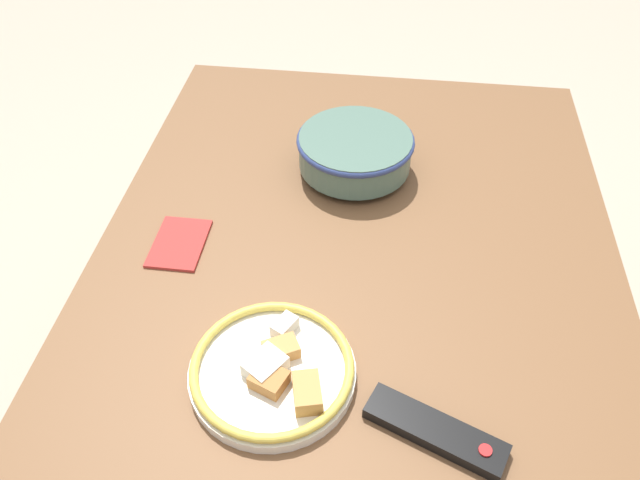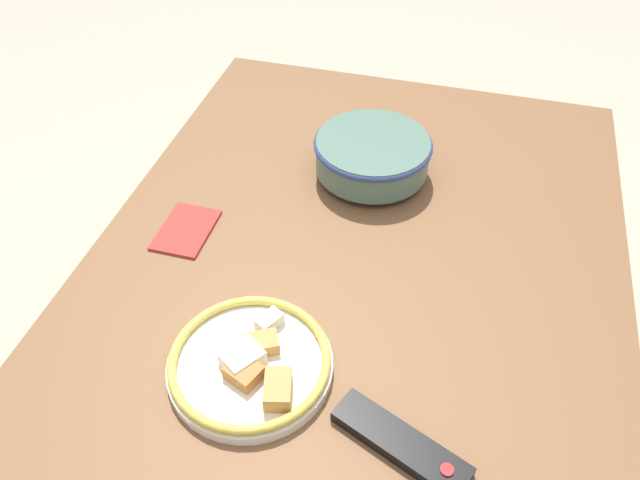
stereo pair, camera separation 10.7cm
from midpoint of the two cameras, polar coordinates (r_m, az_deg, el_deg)
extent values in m
plane|color=#B7A88E|center=(1.72, 0.30, -19.57)|extent=(8.00, 8.00, 0.00)
cube|color=brown|center=(1.11, 0.44, -2.74)|extent=(1.28, 0.93, 0.04)
cylinder|color=brown|center=(1.84, -9.79, 3.40)|extent=(0.06, 0.06, 0.71)
cylinder|color=brown|center=(1.80, 15.23, 1.25)|extent=(0.06, 0.06, 0.71)
cylinder|color=#4C6B5B|center=(1.28, 0.75, 6.53)|extent=(0.10, 0.10, 0.02)
cylinder|color=#4C6B5B|center=(1.25, 0.77, 8.04)|extent=(0.22, 0.22, 0.07)
cylinder|color=#9E4C1E|center=(1.26, 0.76, 7.85)|extent=(0.20, 0.20, 0.06)
torus|color=navy|center=(1.24, 0.78, 9.00)|extent=(0.23, 0.23, 0.01)
cylinder|color=silver|center=(0.95, -7.68, -12.13)|extent=(0.25, 0.25, 0.02)
torus|color=gold|center=(0.93, -7.77, -11.58)|extent=(0.24, 0.24, 0.01)
cube|color=tan|center=(0.94, -6.88, -10.08)|extent=(0.06, 0.06, 0.02)
cube|color=silver|center=(0.97, -6.46, -8.01)|extent=(0.05, 0.04, 0.02)
cube|color=tan|center=(0.89, -4.72, -13.94)|extent=(0.07, 0.05, 0.03)
cube|color=silver|center=(0.93, -8.40, -11.51)|extent=(0.07, 0.07, 0.03)
cube|color=#B2753D|center=(0.92, -8.11, -12.71)|extent=(0.06, 0.06, 0.02)
cube|color=black|center=(0.89, 6.99, -17.14)|extent=(0.12, 0.20, 0.02)
cylinder|color=red|center=(0.88, 11.37, -18.55)|extent=(0.02, 0.02, 0.00)
cube|color=#B2332D|center=(1.16, -15.32, -0.36)|extent=(0.13, 0.09, 0.01)
camera|label=1|loc=(0.05, -92.87, -2.79)|focal=35.00mm
camera|label=2|loc=(0.05, 87.13, 2.79)|focal=35.00mm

